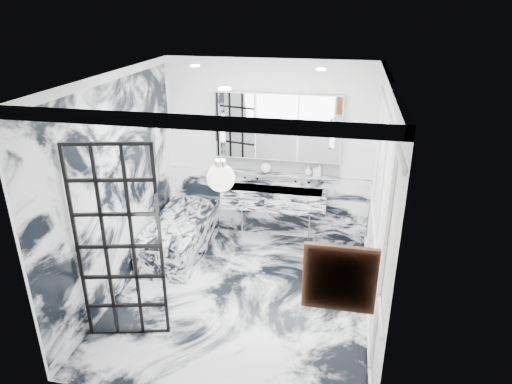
% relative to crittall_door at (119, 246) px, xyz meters
% --- Properties ---
extents(floor, '(3.60, 3.60, 0.00)m').
position_rel_crittall_door_xyz_m(floor, '(1.11, 0.95, -1.14)').
color(floor, white).
rests_on(floor, ground).
extents(ceiling, '(3.60, 3.60, 0.00)m').
position_rel_crittall_door_xyz_m(ceiling, '(1.11, 0.95, 1.66)').
color(ceiling, white).
rests_on(ceiling, wall_back).
extents(wall_back, '(3.60, 0.00, 3.60)m').
position_rel_crittall_door_xyz_m(wall_back, '(1.11, 2.75, 0.26)').
color(wall_back, white).
rests_on(wall_back, floor).
extents(wall_front, '(3.60, 0.00, 3.60)m').
position_rel_crittall_door_xyz_m(wall_front, '(1.11, -0.85, 0.26)').
color(wall_front, white).
rests_on(wall_front, floor).
extents(wall_left, '(0.00, 3.60, 3.60)m').
position_rel_crittall_door_xyz_m(wall_left, '(-0.49, 0.95, 0.26)').
color(wall_left, white).
rests_on(wall_left, floor).
extents(wall_right, '(0.00, 3.60, 3.60)m').
position_rel_crittall_door_xyz_m(wall_right, '(2.71, 0.95, 0.26)').
color(wall_right, white).
rests_on(wall_right, floor).
extents(marble_clad_back, '(3.18, 0.05, 1.05)m').
position_rel_crittall_door_xyz_m(marble_clad_back, '(1.11, 2.72, -0.61)').
color(marble_clad_back, white).
rests_on(marble_clad_back, floor).
extents(marble_clad_left, '(0.02, 3.56, 2.68)m').
position_rel_crittall_door_xyz_m(marble_clad_left, '(-0.47, 0.95, 0.20)').
color(marble_clad_left, white).
rests_on(marble_clad_left, floor).
extents(panel_molding, '(0.03, 3.40, 2.30)m').
position_rel_crittall_door_xyz_m(panel_molding, '(2.69, 0.95, 0.16)').
color(panel_molding, white).
rests_on(panel_molding, floor).
extents(soap_bottle_a, '(0.08, 0.08, 0.19)m').
position_rel_crittall_door_xyz_m(soap_bottle_a, '(1.92, 2.66, 0.05)').
color(soap_bottle_a, '#8C5919').
rests_on(soap_bottle_a, ledge).
extents(soap_bottle_b, '(0.09, 0.09, 0.16)m').
position_rel_crittall_door_xyz_m(soap_bottle_b, '(1.86, 2.66, 0.03)').
color(soap_bottle_b, '#4C4C51').
rests_on(soap_bottle_b, ledge).
extents(soap_bottle_c, '(0.15, 0.15, 0.15)m').
position_rel_crittall_door_xyz_m(soap_bottle_c, '(1.75, 2.66, 0.03)').
color(soap_bottle_c, silver).
rests_on(soap_bottle_c, ledge).
extents(face_pot, '(0.17, 0.17, 0.17)m').
position_rel_crittall_door_xyz_m(face_pot, '(1.10, 2.66, 0.03)').
color(face_pot, white).
rests_on(face_pot, ledge).
extents(amber_bottle, '(0.04, 0.04, 0.10)m').
position_rel_crittall_door_xyz_m(amber_bottle, '(1.78, 2.66, 0.00)').
color(amber_bottle, '#8C5919').
rests_on(amber_bottle, ledge).
extents(flower_vase, '(0.07, 0.07, 0.12)m').
position_rel_crittall_door_xyz_m(flower_vase, '(0.22, 1.13, -0.53)').
color(flower_vase, silver).
rests_on(flower_vase, bathtub).
extents(crittall_door, '(0.87, 0.24, 2.27)m').
position_rel_crittall_door_xyz_m(crittall_door, '(0.00, 0.00, 0.00)').
color(crittall_door, black).
rests_on(crittall_door, floor).
extents(artwork, '(0.47, 0.05, 0.47)m').
position_rel_crittall_door_xyz_m(artwork, '(2.31, -0.81, 0.44)').
color(artwork, '#CF5315').
rests_on(artwork, wall_front).
extents(pendant_light, '(0.26, 0.26, 0.26)m').
position_rel_crittall_door_xyz_m(pendant_light, '(1.20, -0.16, 0.94)').
color(pendant_light, white).
rests_on(pendant_light, ceiling).
extents(trough_sink, '(1.60, 0.45, 0.30)m').
position_rel_crittall_door_xyz_m(trough_sink, '(1.26, 2.50, -0.41)').
color(trough_sink, silver).
rests_on(trough_sink, wall_back).
extents(ledge, '(1.90, 0.14, 0.04)m').
position_rel_crittall_door_xyz_m(ledge, '(1.26, 2.67, -0.07)').
color(ledge, silver).
rests_on(ledge, wall_back).
extents(subway_tile, '(1.90, 0.03, 0.23)m').
position_rel_crittall_door_xyz_m(subway_tile, '(1.26, 2.73, 0.07)').
color(subway_tile, white).
rests_on(subway_tile, wall_back).
extents(mirror_cabinet, '(1.90, 0.16, 1.00)m').
position_rel_crittall_door_xyz_m(mirror_cabinet, '(1.26, 2.67, 0.68)').
color(mirror_cabinet, white).
rests_on(mirror_cabinet, wall_back).
extents(sconce_left, '(0.07, 0.07, 0.40)m').
position_rel_crittall_door_xyz_m(sconce_left, '(0.44, 2.58, 0.64)').
color(sconce_left, white).
rests_on(sconce_left, mirror_cabinet).
extents(sconce_right, '(0.07, 0.07, 0.40)m').
position_rel_crittall_door_xyz_m(sconce_right, '(2.08, 2.58, 0.64)').
color(sconce_right, white).
rests_on(sconce_right, mirror_cabinet).
extents(bathtub, '(0.75, 1.65, 0.55)m').
position_rel_crittall_door_xyz_m(bathtub, '(-0.06, 1.84, -0.86)').
color(bathtub, silver).
rests_on(bathtub, floor).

